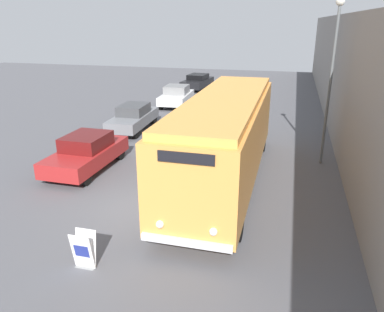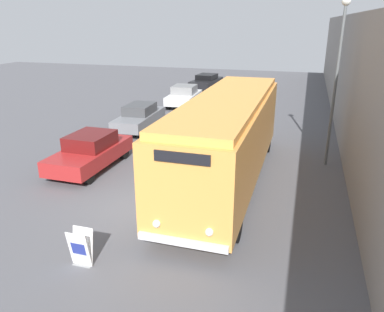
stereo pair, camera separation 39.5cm
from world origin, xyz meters
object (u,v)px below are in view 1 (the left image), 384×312
object	(u,v)px
parked_car_near	(87,152)
vintage_bus	(225,135)
sign_board	(84,250)
streetlamp	(333,62)
parked_car_mid	(133,117)
parked_car_far	(176,96)
parked_car_distant	(198,82)

from	to	relation	value
parked_car_near	vintage_bus	bearing A→B (deg)	2.89
sign_board	parked_car_near	size ratio (longest dim) A/B	0.23
sign_board	streetlamp	distance (m)	12.37
vintage_bus	parked_car_mid	size ratio (longest dim) A/B	2.39
parked_car_near	sign_board	bearing A→B (deg)	-60.37
sign_board	parked_car_far	bearing A→B (deg)	100.32
streetlamp	parked_car_near	size ratio (longest dim) A/B	1.58
parked_car_mid	parked_car_far	bearing A→B (deg)	83.41
parked_car_mid	parked_car_distant	distance (m)	14.79
parked_car_mid	parked_car_distant	bearing A→B (deg)	86.58
streetlamp	parked_car_far	bearing A→B (deg)	135.01
parked_car_distant	sign_board	bearing A→B (deg)	-77.04
parked_car_near	parked_car_distant	xyz separation A→B (m)	(-0.37, 21.22, -0.04)
sign_board	parked_car_near	xyz separation A→B (m)	(-3.52, 6.31, 0.26)
parked_car_near	parked_car_distant	distance (m)	21.23
vintage_bus	parked_car_near	size ratio (longest dim) A/B	2.53
streetlamp	parked_car_distant	distance (m)	20.91
vintage_bus	parked_car_near	xyz separation A→B (m)	(-6.04, -0.25, -1.18)
parked_car_far	parked_car_distant	distance (m)	7.73
streetlamp	vintage_bus	bearing A→B (deg)	-140.88
parked_car_near	parked_car_mid	world-z (taller)	parked_car_near
parked_car_far	parked_car_mid	bearing A→B (deg)	-97.18
vintage_bus	streetlamp	world-z (taller)	streetlamp
parked_car_near	parked_car_far	world-z (taller)	parked_car_far
sign_board	parked_car_far	distance (m)	20.14
sign_board	parked_car_distant	size ratio (longest dim) A/B	0.22
parked_car_near	parked_car_far	distance (m)	13.50
parked_car_mid	parked_car_distant	size ratio (longest dim) A/B	1.00
streetlamp	parked_car_mid	world-z (taller)	streetlamp
vintage_bus	parked_car_mid	distance (m)	9.13
parked_car_near	parked_car_mid	bearing A→B (deg)	95.65
streetlamp	parked_car_far	size ratio (longest dim) A/B	1.64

